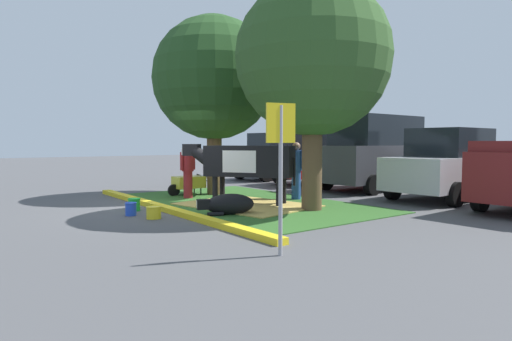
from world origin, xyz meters
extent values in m
plane|color=#4C4C4F|center=(0.00, 0.00, 0.00)|extent=(80.00, 80.00, 0.00)
cube|color=#2D5B23|center=(0.53, 1.89, 0.01)|extent=(7.50, 4.36, 0.02)
cube|color=yellow|center=(0.53, -0.44, 0.06)|extent=(8.70, 0.24, 0.12)
cube|color=tan|center=(1.06, 1.57, 0.03)|extent=(3.60, 2.96, 0.04)
cylinder|color=brown|center=(-1.50, 2.16, 1.14)|extent=(0.46, 0.46, 2.27)
sphere|color=#23471E|center=(-1.50, 2.16, 3.58)|extent=(3.74, 3.74, 3.74)
cylinder|color=brown|center=(2.55, 2.42, 1.16)|extent=(0.48, 0.48, 2.32)
sphere|color=#2D5123|center=(2.55, 2.42, 3.60)|extent=(3.67, 3.67, 3.67)
cube|color=black|center=(0.90, 1.77, 1.14)|extent=(2.28, 1.89, 0.80)
cube|color=white|center=(0.77, 1.68, 1.14)|extent=(1.15, 1.11, 0.56)
cylinder|color=black|center=(-0.19, 1.00, 1.24)|extent=(0.70, 0.63, 0.58)
cube|color=black|center=(-0.45, 0.82, 1.42)|extent=(0.51, 0.47, 0.32)
cube|color=white|center=(-0.62, 0.71, 1.38)|extent=(0.21, 0.23, 0.20)
cylinder|color=black|center=(0.33, 1.07, 0.37)|extent=(0.14, 0.14, 0.74)
cylinder|color=black|center=(0.05, 1.47, 0.37)|extent=(0.14, 0.14, 0.74)
cylinder|color=black|center=(1.74, 2.06, 0.37)|extent=(0.14, 0.14, 0.74)
cylinder|color=black|center=(1.46, 2.47, 0.37)|extent=(0.14, 0.14, 0.74)
cylinder|color=black|center=(1.88, 2.46, 0.89)|extent=(0.06, 0.06, 0.70)
ellipsoid|color=black|center=(1.93, 0.49, 0.24)|extent=(0.87, 1.20, 0.48)
cube|color=black|center=(1.70, -0.06, 0.26)|extent=(0.29, 0.34, 0.22)
cube|color=silver|center=(1.65, -0.17, 0.26)|extent=(0.12, 0.09, 0.16)
cylinder|color=black|center=(1.96, 0.10, 0.06)|extent=(0.23, 0.36, 0.10)
cylinder|color=maroon|center=(-1.18, 1.07, 0.40)|extent=(0.26, 0.26, 0.79)
cylinder|color=maroon|center=(-1.18, 1.07, 1.06)|extent=(0.34, 0.34, 0.54)
sphere|color=tan|center=(-1.18, 1.07, 1.44)|extent=(0.21, 0.21, 0.21)
cylinder|color=maroon|center=(-1.22, 1.29, 1.09)|extent=(0.09, 0.09, 0.52)
cylinder|color=maroon|center=(-1.13, 0.86, 1.09)|extent=(0.09, 0.09, 0.52)
cylinder|color=#23478C|center=(0.90, 3.40, 0.42)|extent=(0.26, 0.26, 0.83)
cylinder|color=#23478C|center=(0.90, 3.40, 1.12)|extent=(0.34, 0.34, 0.57)
sphere|color=#8C664C|center=(0.90, 3.40, 1.52)|extent=(0.23, 0.23, 0.23)
cylinder|color=#23478C|center=(1.11, 3.46, 1.15)|extent=(0.09, 0.09, 0.54)
cylinder|color=#23478C|center=(0.68, 3.35, 1.15)|extent=(0.09, 0.09, 0.54)
cube|color=gold|center=(-1.91, 1.48, 0.40)|extent=(0.62, 0.91, 0.36)
cylinder|color=black|center=(-1.92, 0.98, 0.18)|extent=(0.11, 0.36, 0.36)
cylinder|color=black|center=(-1.68, 1.78, 0.12)|extent=(0.04, 0.04, 0.24)
cylinder|color=black|center=(-2.12, 1.79, 0.12)|extent=(0.04, 0.04, 0.24)
cylinder|color=black|center=(-1.67, 2.13, 0.52)|extent=(0.05, 0.53, 0.23)
cylinder|color=black|center=(-2.11, 2.14, 0.52)|extent=(0.05, 0.53, 0.23)
cylinder|color=#99999E|center=(5.30, -0.85, 1.08)|extent=(0.06, 0.06, 2.15)
cube|color=yellow|center=(5.30, -0.85, 1.90)|extent=(0.15, 0.44, 0.56)
cylinder|color=green|center=(0.08, -1.02, 0.14)|extent=(0.28, 0.28, 0.29)
torus|color=green|center=(0.08, -1.02, 0.29)|extent=(0.30, 0.30, 0.02)
cylinder|color=blue|center=(0.68, -1.33, 0.14)|extent=(0.24, 0.24, 0.28)
torus|color=blue|center=(0.68, -1.33, 0.28)|extent=(0.27, 0.27, 0.02)
cylinder|color=yellow|center=(1.35, -1.08, 0.13)|extent=(0.31, 0.31, 0.26)
torus|color=yellow|center=(1.35, -1.08, 0.26)|extent=(0.33, 0.33, 0.02)
cube|color=silver|center=(-4.87, 7.47, 0.77)|extent=(1.97, 4.47, 0.90)
cube|color=black|center=(-4.87, 7.47, 1.62)|extent=(1.67, 2.26, 0.80)
cylinder|color=black|center=(-5.82, 8.86, 0.32)|extent=(0.25, 0.65, 0.64)
cylinder|color=black|center=(-4.02, 8.93, 0.32)|extent=(0.25, 0.65, 0.64)
cylinder|color=black|center=(-5.71, 6.00, 0.32)|extent=(0.25, 0.65, 0.64)
cylinder|color=black|center=(-3.91, 6.07, 0.32)|extent=(0.25, 0.65, 0.64)
cube|color=red|center=(-2.14, 7.49, 0.77)|extent=(1.97, 4.47, 0.90)
cube|color=black|center=(-2.14, 7.49, 1.62)|extent=(1.67, 2.26, 0.80)
cylinder|color=black|center=(-3.10, 8.89, 0.32)|extent=(0.25, 0.65, 0.64)
cylinder|color=black|center=(-1.30, 8.96, 0.32)|extent=(0.25, 0.65, 0.64)
cylinder|color=black|center=(-2.98, 6.03, 0.32)|extent=(0.25, 0.65, 0.64)
cylinder|color=black|center=(-1.18, 6.10, 0.32)|extent=(0.25, 0.65, 0.64)
cube|color=#3D3D42|center=(0.52, 7.42, 0.92)|extent=(2.08, 4.67, 1.20)
cube|color=black|center=(0.52, 7.42, 2.02)|extent=(1.80, 3.26, 1.00)
cylinder|color=black|center=(-0.49, 8.87, 0.32)|extent=(0.25, 0.65, 0.64)
cylinder|color=black|center=(1.41, 8.95, 0.32)|extent=(0.25, 0.65, 0.64)
cylinder|color=black|center=(-0.37, 5.89, 0.32)|extent=(0.25, 0.65, 0.64)
cylinder|color=black|center=(1.53, 5.96, 0.32)|extent=(0.25, 0.65, 0.64)
cube|color=silver|center=(3.36, 7.08, 0.77)|extent=(1.97, 4.47, 0.90)
cube|color=black|center=(3.36, 7.08, 1.62)|extent=(1.67, 2.26, 0.80)
cylinder|color=black|center=(2.40, 8.48, 0.32)|extent=(0.25, 0.65, 0.64)
cylinder|color=black|center=(4.20, 8.55, 0.32)|extent=(0.25, 0.65, 0.64)
cylinder|color=black|center=(2.52, 5.62, 0.32)|extent=(0.25, 0.65, 0.64)
cylinder|color=black|center=(4.32, 5.69, 0.32)|extent=(0.25, 0.65, 0.64)
cylinder|color=black|center=(5.03, 5.50, 0.32)|extent=(0.25, 0.65, 0.64)
camera|label=1|loc=(10.05, -4.82, 1.64)|focal=30.53mm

